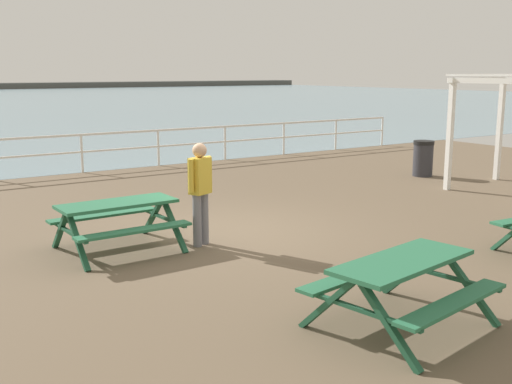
% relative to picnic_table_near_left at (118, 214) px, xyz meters
% --- Properties ---
extents(ground_plane, '(30.00, 24.00, 0.20)m').
position_rel_picnic_table_near_left_xyz_m(ground_plane, '(1.97, 0.02, -0.68)').
color(ground_plane, brown).
extents(seaward_railing, '(23.07, 0.07, 1.08)m').
position_rel_picnic_table_near_left_xyz_m(seaward_railing, '(1.97, 7.77, 0.18)').
color(seaward_railing, white).
rests_on(seaward_railing, ground).
extents(picnic_table_near_left, '(1.84, 1.58, 0.80)m').
position_rel_picnic_table_near_left_xyz_m(picnic_table_near_left, '(0.00, 0.00, 0.00)').
color(picnic_table_near_left, '#286B47').
rests_on(picnic_table_near_left, ground).
extents(picnic_table_near_right, '(2.02, 1.79, 0.80)m').
position_rel_picnic_table_near_left_xyz_m(picnic_table_near_right, '(1.48, -4.54, 0.00)').
color(picnic_table_near_right, '#286B47').
rests_on(picnic_table_near_right, ground).
extents(visitor, '(0.50, 0.33, 1.66)m').
position_rel_picnic_table_near_left_xyz_m(visitor, '(1.22, -0.45, 0.36)').
color(visitor, slate).
rests_on(visitor, ground).
extents(litter_bin, '(0.55, 0.55, 0.95)m').
position_rel_picnic_table_near_left_xyz_m(litter_bin, '(9.39, 2.16, -0.10)').
color(litter_bin, '#2D2D33').
rests_on(litter_bin, ground).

